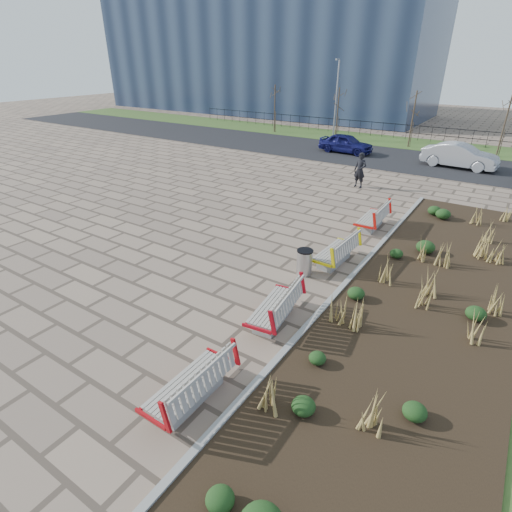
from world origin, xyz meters
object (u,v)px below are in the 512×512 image
Objects in this scene: bench_a at (189,381)px; bench_d at (372,216)px; bench_b at (274,305)px; pedestrian at (360,170)px; bench_c at (335,250)px; lamp_west at (336,101)px; car_silver at (460,156)px; car_blue at (346,143)px; litter_bin at (305,262)px.

bench_a is 10.92m from bench_d.
pedestrian is (-2.45, 12.80, 0.41)m from bench_b.
lamp_west reaches higher than bench_c.
bench_c is 16.30m from car_silver.
bench_c is at bearing -156.15° from car_blue.
lamp_west is at bearing 117.33° from bench_d.
bench_a is 2.57× the size of litter_bin.
litter_bin is at bearing -96.67° from bench_d.
bench_d is 5.73m from pedestrian.
bench_b is 2.57× the size of litter_bin.
bench_a is at bearing -71.15° from pedestrian.
bench_b is at bearing -178.97° from car_silver.
litter_bin is 23.46m from lamp_west.
bench_d is at bearing 82.63° from bench_b.
car_blue is (-6.26, 20.34, 0.17)m from bench_b.
litter_bin is at bearing 178.84° from car_silver.
bench_a is 1.00× the size of bench_b.
litter_bin is (-0.50, -4.92, -0.09)m from bench_d.
bench_a is 1.00× the size of bench_c.
bench_d is at bearing 178.85° from car_silver.
litter_bin is at bearing 93.04° from bench_b.
bench_b is 7.64m from bench_d.
car_silver is (7.53, -0.15, 0.07)m from car_blue.
lamp_west is at bearing 36.79° from car_blue.
car_silver reaches higher than bench_b.
litter_bin is 0.45× the size of pedestrian.
bench_c is at bearing -66.28° from lamp_west.
litter_bin is at bearing -68.62° from lamp_west.
litter_bin is at bearing -109.40° from bench_c.
car_silver reaches higher than bench_d.
bench_c is (0.00, 3.94, 0.00)m from bench_b.
car_blue is 0.64× the size of lamp_west.
car_silver is (1.77, 17.47, 0.34)m from litter_bin.
bench_b is 0.35× the size of lamp_west.
bench_b is 20.23m from car_silver.
bench_c is 0.55× the size of car_blue.
bench_a is 1.00× the size of bench_d.
pedestrian is 0.47× the size of car_blue.
bench_a is 16.27m from pedestrian.
bench_d is at bearing 90.31° from bench_a.
car_blue is at bearing 93.48° from car_silver.
car_silver is at bearing 87.22° from bench_a.
car_blue is at bearing 105.16° from bench_a.
bench_a and bench_d have the same top height.
car_blue is 7.53m from car_silver.
lamp_west is (-6.55, 11.63, 2.13)m from pedestrian.
lamp_west is (-8.50, 21.71, 2.63)m from litter_bin.
pedestrian reaches higher than car_blue.
lamp_west is at bearing 116.55° from bench_c.
pedestrian is (-2.45, 8.86, 0.41)m from bench_c.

